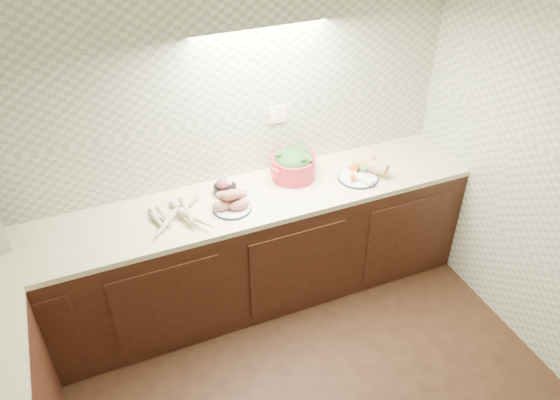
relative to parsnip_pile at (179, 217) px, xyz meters
name	(u,v)px	position (x,y,z in m)	size (l,w,h in m)	color
room	(325,271)	(0.27, -1.44, 0.69)	(3.60, 3.60, 2.60)	black
counter	(149,381)	(-0.41, -0.75, -0.48)	(3.60, 3.60, 0.90)	black
parsnip_pile	(179,217)	(0.00, 0.00, 0.00)	(0.39, 0.41, 0.09)	beige
sweet_potato_plate	(232,202)	(0.35, 0.00, 0.02)	(0.26, 0.26, 0.15)	#141B3A
onion_bowl	(225,188)	(0.36, 0.19, 0.01)	(0.15, 0.15, 0.12)	black
dutch_oven	(294,164)	(0.87, 0.19, 0.07)	(0.41, 0.41, 0.22)	red
veg_plate	(363,168)	(1.34, 0.03, 0.01)	(0.37, 0.37, 0.13)	#141B3A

